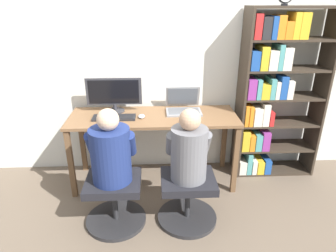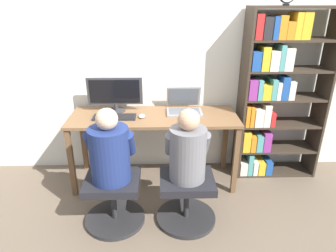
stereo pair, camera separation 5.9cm
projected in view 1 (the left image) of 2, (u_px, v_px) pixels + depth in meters
name	position (u px, v px, depth m)	size (l,w,h in m)	color
ground_plane	(155.00, 195.00, 3.11)	(14.00, 14.00, 0.00)	brown
wall_back	(152.00, 58.00, 3.21)	(10.00, 0.05, 2.60)	silver
desk	(154.00, 124.00, 3.12)	(1.73, 0.60, 0.77)	brown
desktop_monitor	(114.00, 94.00, 3.13)	(0.58, 0.20, 0.36)	#333338
laptop	(183.00, 107.00, 3.19)	(0.37, 0.33, 0.25)	gray
keyboard	(114.00, 117.00, 3.00)	(0.43, 0.15, 0.03)	#232326
computer_mouse_by_keyboard	(142.00, 116.00, 3.03)	(0.07, 0.10, 0.03)	silver
office_chair_left	(115.00, 200.00, 2.66)	(0.54, 0.54, 0.45)	#262628
office_chair_right	(188.00, 197.00, 2.69)	(0.54, 0.54, 0.45)	#262628
person_at_monitor	(111.00, 151.00, 2.48)	(0.41, 0.34, 0.65)	navy
person_at_laptop	(189.00, 150.00, 2.51)	(0.38, 0.32, 0.64)	slate
bookshelf	(272.00, 93.00, 3.18)	(0.89, 0.32, 1.82)	#382D23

